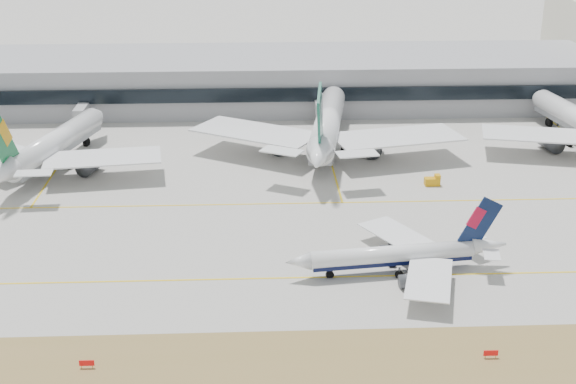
{
  "coord_description": "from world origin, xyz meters",
  "views": [
    {
      "loc": [
        1.01,
        -132.94,
        67.42
      ],
      "look_at": [
        7.66,
        18.0,
        7.5
      ],
      "focal_mm": 50.0,
      "sensor_mm": 36.0,
      "label": 1
    }
  ],
  "objects_px": {
    "taxiing_airliner": "(400,255)",
    "widebody_eva": "(52,147)",
    "terminal": "(250,79)",
    "widebody_cathay": "(327,127)"
  },
  "relations": [
    {
      "from": "widebody_eva",
      "to": "taxiing_airliner",
      "type": "bearing_deg",
      "value": -113.27
    },
    {
      "from": "taxiing_airliner",
      "to": "widebody_eva",
      "type": "bearing_deg",
      "value": -44.95
    },
    {
      "from": "widebody_eva",
      "to": "terminal",
      "type": "distance_m",
      "value": 76.89
    },
    {
      "from": "widebody_cathay",
      "to": "terminal",
      "type": "bearing_deg",
      "value": 30.76
    },
    {
      "from": "taxiing_airliner",
      "to": "widebody_cathay",
      "type": "xyz_separation_m",
      "value": [
        -7.23,
        68.49,
        3.35
      ]
    },
    {
      "from": "widebody_cathay",
      "to": "terminal",
      "type": "xyz_separation_m",
      "value": [
        -19.8,
        49.84,
        0.79
      ]
    },
    {
      "from": "taxiing_airliner",
      "to": "terminal",
      "type": "distance_m",
      "value": 121.45
    },
    {
      "from": "taxiing_airliner",
      "to": "widebody_eva",
      "type": "height_order",
      "value": "widebody_eva"
    },
    {
      "from": "taxiing_airliner",
      "to": "widebody_cathay",
      "type": "bearing_deg",
      "value": -91.07
    },
    {
      "from": "widebody_eva",
      "to": "widebody_cathay",
      "type": "height_order",
      "value": "widebody_cathay"
    }
  ]
}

